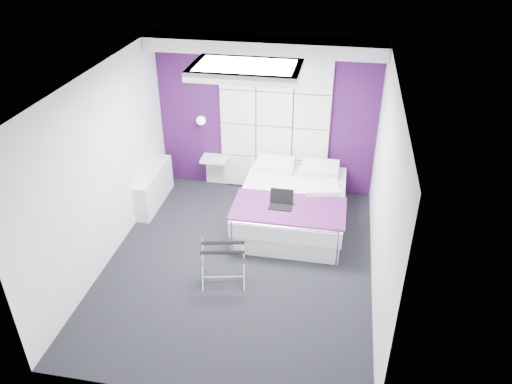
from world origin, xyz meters
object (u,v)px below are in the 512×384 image
at_px(bed, 292,206).
at_px(laptop, 281,202).
at_px(radiator, 154,187).
at_px(nightstand, 214,159).
at_px(wall_lamp, 202,120).
at_px(luggage_rack, 223,264).

distance_m(bed, laptop, 0.55).
distance_m(radiator, bed, 2.28).
bearing_deg(radiator, laptop, -14.82).
height_order(bed, laptop, laptop).
relative_size(radiator, nightstand, 2.74).
height_order(wall_lamp, laptop, wall_lamp).
bearing_deg(bed, nightstand, 149.23).
relative_size(bed, luggage_rack, 3.52).
xyz_separation_m(bed, nightstand, (-1.44, 0.86, 0.24)).
xyz_separation_m(nightstand, laptop, (1.32, -1.29, 0.07)).
height_order(radiator, nightstand, radiator).
distance_m(wall_lamp, luggage_rack, 2.79).
bearing_deg(laptop, luggage_rack, -117.67).
bearing_deg(bed, laptop, -105.15).
distance_m(wall_lamp, laptop, 2.11).
xyz_separation_m(wall_lamp, radiator, (-0.64, -0.76, -0.92)).
distance_m(radiator, luggage_rack, 2.31).
height_order(luggage_rack, laptop, laptop).
xyz_separation_m(wall_lamp, luggage_rack, (0.93, -2.45, -0.95)).
xyz_separation_m(bed, laptop, (-0.12, -0.43, 0.32)).
relative_size(luggage_rack, laptop, 1.66).
relative_size(bed, laptop, 5.85).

